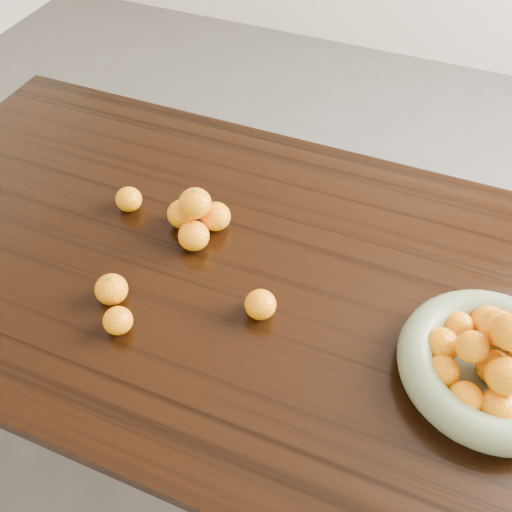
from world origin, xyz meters
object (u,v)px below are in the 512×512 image
at_px(dining_table, 270,302).
at_px(loose_orange_0, 111,289).
at_px(fruit_bowl, 493,364).
at_px(orange_pyramid, 197,217).

distance_m(dining_table, loose_orange_0, 0.36).
relative_size(fruit_bowl, loose_orange_0, 4.98).
bearing_deg(loose_orange_0, fruit_bowl, 8.09).
bearing_deg(loose_orange_0, orange_pyramid, 72.59).
bearing_deg(dining_table, orange_pyramid, 162.68).
bearing_deg(loose_orange_0, dining_table, 32.34).
relative_size(dining_table, orange_pyramid, 13.46).
height_order(dining_table, loose_orange_0, loose_orange_0).
xyz_separation_m(dining_table, fruit_bowl, (0.47, -0.07, 0.13)).
bearing_deg(dining_table, loose_orange_0, -147.66).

